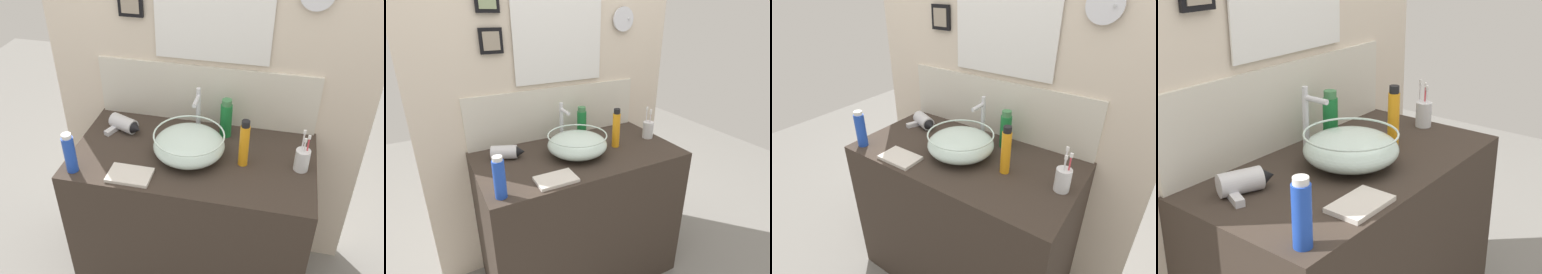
% 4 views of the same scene
% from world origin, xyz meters
% --- Properties ---
extents(vanity_counter, '(1.14, 0.61, 0.87)m').
position_xyz_m(vanity_counter, '(0.00, 0.00, 0.43)').
color(vanity_counter, '#382D26').
rests_on(vanity_counter, ground).
extents(back_panel, '(1.65, 0.10, 2.47)m').
position_xyz_m(back_panel, '(0.00, 0.33, 1.23)').
color(back_panel, beige).
rests_on(back_panel, ground).
extents(glass_bowl_sink, '(0.33, 0.33, 0.12)m').
position_xyz_m(glass_bowl_sink, '(-0.02, -0.01, 0.93)').
color(glass_bowl_sink, silver).
rests_on(glass_bowl_sink, vanity_counter).
extents(faucet, '(0.02, 0.11, 0.25)m').
position_xyz_m(faucet, '(-0.02, 0.18, 1.01)').
color(faucet, silver).
rests_on(faucet, vanity_counter).
extents(hair_drier, '(0.20, 0.14, 0.08)m').
position_xyz_m(hair_drier, '(-0.38, 0.12, 0.91)').
color(hair_drier, silver).
rests_on(hair_drier, vanity_counter).
extents(toothbrush_cup, '(0.07, 0.07, 0.20)m').
position_xyz_m(toothbrush_cup, '(0.50, 0.00, 0.92)').
color(toothbrush_cup, silver).
rests_on(toothbrush_cup, vanity_counter).
extents(lotion_bottle, '(0.04, 0.04, 0.23)m').
position_xyz_m(lotion_bottle, '(0.24, -0.02, 0.98)').
color(lotion_bottle, orange).
rests_on(lotion_bottle, vanity_counter).
extents(shampoo_bottle, '(0.06, 0.06, 0.20)m').
position_xyz_m(shampoo_bottle, '(0.12, 0.19, 0.97)').
color(shampoo_bottle, '#197233').
rests_on(shampoo_bottle, vanity_counter).
extents(spray_bottle, '(0.05, 0.05, 0.20)m').
position_xyz_m(spray_bottle, '(-0.50, -0.23, 0.96)').
color(spray_bottle, blue).
rests_on(spray_bottle, vanity_counter).
extents(hand_towel, '(0.19, 0.13, 0.02)m').
position_xyz_m(hand_towel, '(-0.24, -0.22, 0.88)').
color(hand_towel, silver).
rests_on(hand_towel, vanity_counter).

